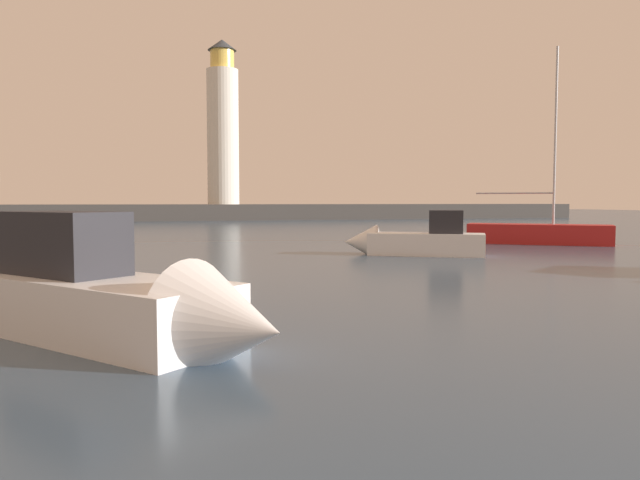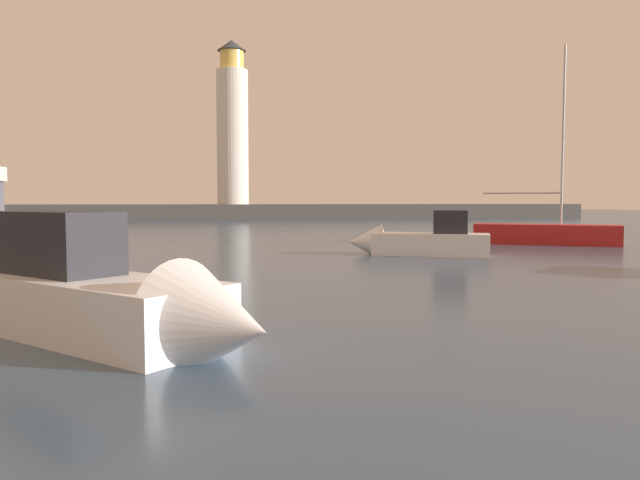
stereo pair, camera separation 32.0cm
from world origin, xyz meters
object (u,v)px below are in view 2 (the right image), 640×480
lighthouse (232,127)px  motorboat_2 (109,299)px  motorboat_3 (414,241)px  mooring_buoy (106,251)px  sailboat_moored (546,233)px

lighthouse → motorboat_2: 61.91m
lighthouse → motorboat_3: size_ratio=3.29×
motorboat_2 → mooring_buoy: 13.19m
sailboat_moored → mooring_buoy: sailboat_moored is taller
motorboat_3 → sailboat_moored: bearing=25.3°
motorboat_3 → mooring_buoy: size_ratio=7.22×
motorboat_3 → mooring_buoy: motorboat_3 is taller
sailboat_moored → motorboat_2: bearing=-138.9°
motorboat_2 → mooring_buoy: motorboat_2 is taller
lighthouse → motorboat_2: (-8.00, -60.55, -10.12)m
lighthouse → sailboat_moored: size_ratio=1.88×
motorboat_2 → motorboat_3: 16.71m
motorboat_2 → motorboat_3: motorboat_2 is taller
sailboat_moored → mooring_buoy: 21.44m
lighthouse → sailboat_moored: lighthouse is taller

